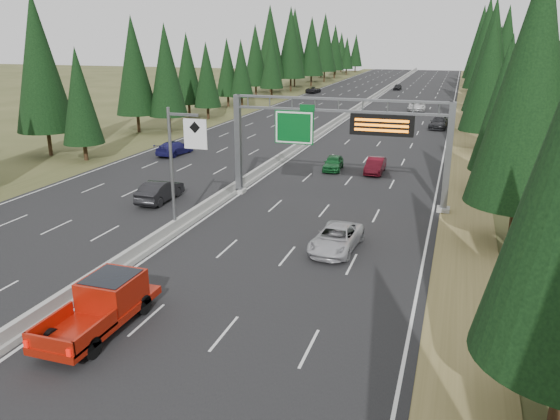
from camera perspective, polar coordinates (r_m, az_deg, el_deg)
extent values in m
cube|color=black|center=(86.73, 6.95, 9.58)|extent=(32.00, 260.00, 0.08)
cube|color=olive|center=(85.13, 18.91, 8.61)|extent=(3.60, 260.00, 0.06)
cube|color=#3B421E|center=(91.82, -4.17, 10.11)|extent=(3.60, 260.00, 0.06)
cube|color=#9A9A95|center=(86.70, 6.96, 9.71)|extent=(0.70, 260.00, 0.30)
cube|color=#9A9A95|center=(86.65, 6.97, 9.97)|extent=(0.30, 260.00, 0.60)
cube|color=slate|center=(43.27, -4.39, 6.80)|extent=(0.45, 0.45, 7.80)
cube|color=#9A9A95|center=(44.14, -4.28, 2.01)|extent=(0.90, 0.90, 0.30)
cube|color=slate|center=(40.10, 17.15, 5.18)|extent=(0.45, 0.45, 7.80)
cube|color=#9A9A95|center=(41.03, 16.68, 0.07)|extent=(0.90, 0.90, 0.30)
cube|color=slate|center=(40.37, 6.16, 11.45)|extent=(15.85, 0.35, 0.16)
cube|color=slate|center=(40.47, 6.12, 10.27)|extent=(15.85, 0.35, 0.16)
cube|color=#054C19|center=(41.22, 1.48, 8.63)|extent=(3.00, 0.10, 2.50)
cube|color=silver|center=(41.16, 1.46, 8.61)|extent=(2.85, 0.02, 2.35)
cube|color=#054C19|center=(40.74, 2.87, 10.63)|extent=(1.10, 0.10, 0.45)
cube|color=black|center=(39.75, 10.59, 8.72)|extent=(4.50, 0.40, 1.50)
cube|color=orange|center=(39.48, 10.57, 9.18)|extent=(3.80, 0.02, 0.18)
cube|color=orange|center=(39.53, 10.54, 8.68)|extent=(3.80, 0.02, 0.18)
cube|color=orange|center=(39.59, 10.51, 8.18)|extent=(3.80, 0.02, 0.18)
cylinder|color=slate|center=(34.60, -11.23, 3.90)|extent=(0.20, 0.20, 8.00)
cube|color=#9A9A95|center=(35.72, -10.86, -2.18)|extent=(0.50, 0.50, 0.20)
cube|color=slate|center=(33.47, -10.09, 9.79)|extent=(2.00, 0.15, 0.15)
cube|color=silver|center=(33.16, -8.85, 7.85)|extent=(1.50, 0.06, 1.80)
cylinder|color=black|center=(20.40, 27.11, -16.58)|extent=(0.40, 0.40, 2.61)
cylinder|color=black|center=(35.68, 23.12, -1.36)|extent=(0.40, 0.40, 2.70)
cone|color=black|center=(34.09, 24.86, 12.17)|extent=(6.07, 6.07, 14.17)
cylinder|color=black|center=(47.26, 21.42, 2.79)|extent=(0.40, 0.40, 1.91)
cone|color=black|center=(46.21, 22.26, 9.96)|extent=(4.30, 4.30, 10.04)
cylinder|color=black|center=(49.85, 26.31, 3.20)|extent=(0.40, 0.40, 2.42)
cylinder|color=black|center=(64.06, 20.32, 6.77)|extent=(0.40, 0.40, 2.35)
cone|color=black|center=(63.22, 21.04, 13.29)|extent=(5.28, 5.28, 12.31)
cylinder|color=black|center=(65.50, 24.39, 6.46)|extent=(0.40, 0.40, 2.23)
cone|color=black|center=(64.70, 25.18, 12.49)|extent=(5.01, 5.01, 11.68)
cylinder|color=black|center=(77.94, 20.53, 8.66)|extent=(0.40, 0.40, 2.69)
cone|color=black|center=(77.23, 21.22, 14.82)|extent=(6.06, 6.06, 14.15)
cylinder|color=black|center=(77.57, 23.79, 8.32)|extent=(0.40, 0.40, 2.88)
cone|color=black|center=(76.85, 24.65, 14.94)|extent=(6.49, 6.49, 15.14)
cylinder|color=black|center=(91.57, 20.70, 9.72)|extent=(0.40, 0.40, 2.31)
cone|color=black|center=(90.99, 21.20, 14.21)|extent=(5.19, 5.19, 12.11)
cylinder|color=black|center=(91.34, 22.40, 9.41)|extent=(0.40, 0.40, 1.97)
cone|color=black|center=(90.79, 22.86, 13.25)|extent=(4.44, 4.44, 10.36)
cylinder|color=black|center=(108.70, 20.21, 11.06)|extent=(0.40, 0.40, 3.01)
cone|color=black|center=(108.18, 20.76, 15.99)|extent=(6.77, 6.77, 15.79)
cylinder|color=black|center=(108.90, 22.52, 10.55)|extent=(0.40, 0.40, 2.04)
cone|color=black|center=(108.43, 22.93, 13.88)|extent=(4.58, 4.58, 10.69)
cylinder|color=black|center=(120.70, 20.40, 11.39)|extent=(0.40, 0.40, 2.13)
cone|color=black|center=(120.27, 20.75, 14.53)|extent=(4.79, 4.79, 11.19)
cylinder|color=black|center=(123.37, 22.03, 11.51)|extent=(0.40, 0.40, 2.90)
cone|color=black|center=(122.92, 22.53, 15.70)|extent=(6.53, 6.53, 15.25)
cylinder|color=black|center=(134.60, 19.85, 12.18)|extent=(0.40, 0.40, 2.99)
cone|color=black|center=(134.19, 20.28, 16.14)|extent=(6.73, 6.73, 15.70)
cylinder|color=black|center=(135.23, 21.55, 11.88)|extent=(0.40, 0.40, 2.32)
cone|color=black|center=(134.83, 21.91, 14.93)|extent=(5.22, 5.22, 12.19)
cylinder|color=black|center=(151.11, 19.87, 12.65)|extent=(0.40, 0.40, 2.83)
cone|color=black|center=(150.74, 20.23, 15.98)|extent=(6.36, 6.36, 14.84)
cylinder|color=black|center=(151.83, 20.98, 12.52)|extent=(0.40, 0.40, 2.64)
cone|color=black|center=(151.46, 21.33, 15.61)|extent=(5.94, 5.94, 13.86)
cylinder|color=black|center=(165.56, 19.75, 12.94)|extent=(0.40, 0.40, 2.37)
cone|color=black|center=(165.24, 20.03, 15.49)|extent=(5.34, 5.34, 12.47)
cylinder|color=black|center=(164.01, 21.23, 12.83)|extent=(0.40, 0.40, 2.85)
cone|color=black|center=(163.67, 21.59, 15.93)|extent=(6.42, 6.42, 14.98)
cylinder|color=black|center=(181.24, 19.72, 13.19)|extent=(0.40, 0.40, 1.84)
cone|color=black|center=(180.97, 19.92, 14.99)|extent=(4.14, 4.14, 9.65)
cylinder|color=black|center=(182.14, 21.14, 13.14)|extent=(0.40, 0.40, 2.38)
cone|color=black|center=(181.85, 21.41, 15.47)|extent=(5.35, 5.35, 12.49)
cylinder|color=black|center=(195.81, 19.47, 13.48)|extent=(0.40, 0.40, 1.83)
cone|color=black|center=(195.56, 19.64, 15.15)|extent=(4.12, 4.12, 9.62)
cylinder|color=black|center=(194.89, 20.78, 13.50)|extent=(0.40, 0.40, 2.99)
cone|color=black|center=(194.60, 21.08, 16.23)|extent=(6.72, 6.72, 15.68)
cylinder|color=black|center=(59.05, -19.65, 5.72)|extent=(0.40, 0.40, 1.80)
cone|color=black|center=(58.24, -20.23, 11.13)|extent=(4.05, 4.05, 9.44)
cylinder|color=black|center=(63.08, -22.93, 6.46)|extent=(0.40, 0.40, 2.64)
cone|color=black|center=(62.19, -23.86, 13.92)|extent=(5.95, 5.95, 13.88)
cylinder|color=black|center=(73.75, -11.47, 8.78)|extent=(0.40, 0.40, 2.21)
cone|color=black|center=(73.04, -11.81, 14.12)|extent=(4.97, 4.97, 11.59)
cylinder|color=black|center=(75.16, -14.57, 8.78)|extent=(0.40, 0.40, 2.36)
cone|color=black|center=(74.44, -15.02, 14.38)|extent=(5.30, 5.30, 12.37)
cylinder|color=black|center=(85.36, -7.52, 10.03)|extent=(0.40, 0.40, 1.83)
cone|color=black|center=(84.80, -7.68, 13.85)|extent=(4.11, 4.11, 9.60)
cylinder|color=black|center=(88.37, -9.45, 10.27)|extent=(0.40, 0.40, 2.04)
cone|color=black|center=(87.80, -9.66, 14.40)|extent=(4.59, 4.59, 10.72)
cylinder|color=black|center=(98.95, -4.00, 11.19)|extent=(0.40, 0.40, 1.87)
cone|color=black|center=(98.46, -4.08, 14.56)|extent=(4.20, 4.20, 9.80)
cylinder|color=black|center=(100.45, -5.43, 11.26)|extent=(0.40, 0.40, 1.90)
cone|color=black|center=(99.96, -5.53, 14.65)|extent=(4.28, 4.28, 9.98)
cylinder|color=black|center=(112.71, -0.88, 12.09)|extent=(0.40, 0.40, 2.11)
cone|color=black|center=(112.25, -0.90, 15.44)|extent=(4.74, 4.74, 11.07)
cylinder|color=black|center=(116.03, -2.53, 12.29)|extent=(0.40, 0.40, 2.32)
cone|color=black|center=(115.57, -2.58, 15.88)|extent=(5.23, 5.23, 12.21)
cylinder|color=black|center=(128.19, 1.12, 12.96)|extent=(0.40, 0.40, 2.96)
cone|color=black|center=(127.75, 1.15, 17.10)|extent=(6.66, 6.66, 15.54)
cylinder|color=black|center=(126.52, -1.00, 12.91)|extent=(0.40, 0.40, 3.00)
cone|color=black|center=(126.07, -1.02, 17.16)|extent=(6.75, 6.75, 15.75)
cylinder|color=black|center=(140.75, 3.27, 13.31)|extent=(0.40, 0.40, 2.69)
cone|color=black|center=(140.36, 3.33, 16.73)|extent=(6.04, 6.04, 14.10)
cylinder|color=black|center=(140.64, 1.52, 13.39)|extent=(0.40, 0.40, 2.99)
cone|color=black|center=(140.24, 1.56, 17.20)|extent=(6.73, 6.73, 15.71)
cylinder|color=black|center=(154.75, 4.64, 13.72)|extent=(0.40, 0.40, 2.89)
cone|color=black|center=(154.39, 4.73, 17.06)|extent=(6.50, 6.50, 15.17)
cylinder|color=black|center=(156.80, 3.30, 13.71)|extent=(0.40, 0.40, 2.39)
cone|color=black|center=(156.46, 3.35, 16.43)|extent=(5.37, 5.37, 12.54)
cylinder|color=black|center=(168.44, 5.69, 13.94)|extent=(0.40, 0.40, 2.46)
cone|color=black|center=(168.12, 5.77, 16.55)|extent=(5.53, 5.53, 12.91)
cylinder|color=black|center=(172.54, 4.31, 13.98)|extent=(0.40, 0.40, 1.94)
cone|color=black|center=(172.25, 4.36, 15.99)|extent=(4.36, 4.36, 10.18)
cylinder|color=black|center=(184.32, 6.93, 14.13)|extent=(0.40, 0.40, 1.89)
cone|color=black|center=(184.06, 7.00, 15.97)|extent=(4.26, 4.26, 9.94)
cylinder|color=black|center=(186.14, 5.78, 14.20)|extent=(0.40, 0.40, 1.89)
cone|color=black|center=(185.88, 5.84, 16.02)|extent=(4.25, 4.25, 9.92)
cylinder|color=black|center=(197.85, 7.85, 14.36)|extent=(0.40, 0.40, 2.06)
cone|color=black|center=(197.59, 7.93, 16.22)|extent=(4.63, 4.63, 10.80)
cylinder|color=black|center=(198.65, 6.36, 14.44)|extent=(0.40, 0.40, 2.16)
cone|color=black|center=(198.39, 6.42, 16.38)|extent=(4.85, 4.85, 11.32)
imported|color=#B3B3B8|center=(32.28, 5.90, -2.96)|extent=(2.72, 5.30, 1.43)
cylinder|color=black|center=(24.31, -22.87, -12.36)|extent=(0.34, 0.91, 0.91)
cylinder|color=black|center=(23.18, -19.12, -13.43)|extent=(0.34, 0.91, 0.91)
cylinder|color=black|center=(26.85, -17.68, -8.81)|extent=(0.34, 0.91, 0.91)
cylinder|color=black|center=(25.84, -14.12, -9.57)|extent=(0.34, 0.91, 0.91)
cube|color=#A21909|center=(24.95, -18.30, -10.55)|extent=(2.28, 6.38, 0.34)
cube|color=#A21909|center=(25.33, -17.12, -7.97)|extent=(2.17, 2.51, 1.25)
cube|color=black|center=(25.19, -17.19, -7.27)|extent=(1.94, 2.17, 0.63)
cube|color=#A21909|center=(24.26, -22.89, -10.89)|extent=(0.11, 2.74, 0.68)
cube|color=#A21909|center=(22.99, -18.69, -12.02)|extent=(0.11, 2.74, 0.68)
cube|color=#A21909|center=(22.72, -23.02, -12.92)|extent=(2.28, 0.11, 0.68)
imported|color=#145B27|center=(51.69, 5.58, 4.93)|extent=(1.92, 4.15, 1.38)
imported|color=#5B0D19|center=(51.01, 9.93, 4.60)|extent=(1.52, 4.32, 1.42)
imported|color=black|center=(78.32, 16.27, 8.76)|extent=(2.70, 5.61, 1.57)
imported|color=silver|center=(96.52, 14.12, 10.53)|extent=(3.13, 6.11, 1.65)
imported|color=black|center=(133.37, 12.18, 12.45)|extent=(1.83, 4.00, 1.33)
imported|color=black|center=(42.57, -12.43, 1.97)|extent=(1.82, 4.94, 1.62)
imported|color=navy|center=(59.31, -10.97, 6.39)|extent=(2.50, 5.18, 1.45)
imported|color=silver|center=(80.08, 1.34, 9.64)|extent=(1.99, 4.72, 1.59)
imported|color=black|center=(123.69, 3.52, 12.43)|extent=(2.71, 5.11, 1.37)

